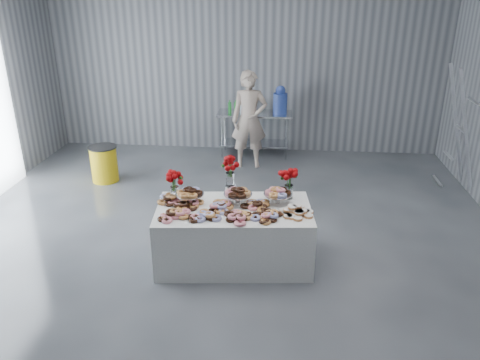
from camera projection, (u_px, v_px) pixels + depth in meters
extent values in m
plane|color=#36383D|center=(216.00, 260.00, 6.03)|extent=(9.00, 9.00, 0.00)
cube|color=gray|center=(246.00, 54.00, 9.39)|extent=(8.00, 0.04, 4.00)
cube|color=white|center=(234.00, 235.00, 5.88)|extent=(1.99, 1.18, 0.75)
cube|color=silver|center=(255.00, 114.00, 9.44)|extent=(1.50, 0.60, 0.04)
cube|color=silver|center=(255.00, 143.00, 9.68)|extent=(1.40, 0.55, 0.03)
cylinder|color=silver|center=(222.00, 138.00, 9.44)|extent=(0.04, 0.04, 0.86)
cylinder|color=silver|center=(286.00, 140.00, 9.32)|extent=(0.04, 0.04, 0.86)
cylinder|color=silver|center=(225.00, 131.00, 9.90)|extent=(0.04, 0.04, 0.86)
cylinder|color=silver|center=(286.00, 132.00, 9.78)|extent=(0.04, 0.04, 0.86)
cylinder|color=silver|center=(190.00, 199.00, 5.85)|extent=(0.06, 0.06, 0.12)
cylinder|color=silver|center=(190.00, 194.00, 5.83)|extent=(0.36, 0.36, 0.01)
cylinder|color=silver|center=(238.00, 199.00, 5.85)|extent=(0.06, 0.06, 0.12)
cylinder|color=silver|center=(238.00, 194.00, 5.83)|extent=(0.36, 0.36, 0.01)
cylinder|color=silver|center=(278.00, 199.00, 5.85)|extent=(0.06, 0.06, 0.12)
cylinder|color=silver|center=(278.00, 194.00, 5.83)|extent=(0.36, 0.36, 0.01)
cylinder|color=white|center=(175.00, 193.00, 5.93)|extent=(0.11, 0.11, 0.18)
cylinder|color=#1E5919|center=(174.00, 184.00, 5.88)|extent=(0.04, 0.04, 0.18)
cylinder|color=white|center=(289.00, 191.00, 5.98)|extent=(0.11, 0.11, 0.18)
cylinder|color=#1E5919|center=(289.00, 182.00, 5.93)|extent=(0.04, 0.04, 0.18)
cylinder|color=silver|center=(230.00, 191.00, 6.03)|extent=(0.14, 0.14, 0.15)
cylinder|color=white|center=(230.00, 179.00, 5.97)|extent=(0.11, 0.11, 0.18)
cylinder|color=#1E5919|center=(230.00, 170.00, 5.92)|extent=(0.04, 0.04, 0.18)
cylinder|color=blue|center=(280.00, 103.00, 9.31)|extent=(0.28, 0.28, 0.40)
sphere|color=blue|center=(281.00, 91.00, 9.21)|extent=(0.20, 0.20, 0.20)
imported|color=#CC8C93|center=(249.00, 120.00, 8.84)|extent=(0.72, 0.51, 1.85)
cylinder|color=gold|center=(104.00, 164.00, 8.37)|extent=(0.47, 0.47, 0.63)
cylinder|color=black|center=(102.00, 147.00, 8.24)|extent=(0.50, 0.50, 0.02)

